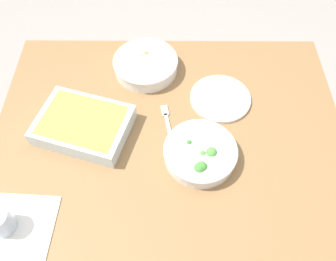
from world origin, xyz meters
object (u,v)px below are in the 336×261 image
Objects in this scene: baking_dish at (82,124)px; fork_on_table at (166,122)px; spoon_by_stew at (136,74)px; side_plate at (219,98)px; stew_bowl at (145,64)px; broccoli_bowl at (199,153)px.

baking_dish reaches higher than fork_on_table.
fork_on_table is at bearing -62.13° from spoon_by_stew.
baking_dish is 2.24× the size of spoon_by_stew.
stew_bowl is at bearing 152.33° from side_plate.
spoon_by_stew is at bearing 121.79° from broccoli_bowl.
broccoli_bowl is at bearing -109.40° from side_plate.
side_plate reaches higher than fork_on_table.
fork_on_table is (0.08, -0.25, -0.03)m from stew_bowl.
spoon_by_stew is at bearing -146.84° from stew_bowl.
spoon_by_stew is 0.88× the size of fork_on_table.
side_plate is 1.24× the size of fork_on_table.
broccoli_bowl reaches higher than baking_dish.
side_plate is at bearing -27.67° from stew_bowl.
stew_bowl reaches higher than side_plate.
baking_dish is (-0.20, -0.28, 0.00)m from stew_bowl.
stew_bowl is at bearing 108.53° from fork_on_table.
side_plate is at bearing -21.21° from spoon_by_stew.
stew_bowl is at bearing 116.07° from broccoli_bowl.
spoon_by_stew is (0.16, 0.26, -0.03)m from baking_dish.
spoon_by_stew is (-0.31, 0.12, -0.00)m from side_plate.
baking_dish is at bearing 164.43° from broccoli_bowl.
side_plate is (0.28, -0.15, -0.03)m from stew_bowl.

